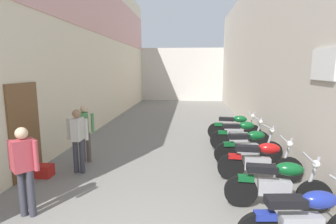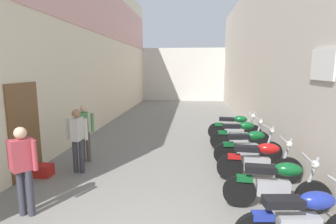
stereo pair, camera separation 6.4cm
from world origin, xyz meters
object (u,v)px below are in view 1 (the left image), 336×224
(pedestrian_by_doorway, at_px, (24,165))
(plastic_crate, at_px, (43,171))
(motorcycle_sixth, at_px, (235,127))
(pedestrian_further_down, at_px, (85,129))
(motorcycle_fourth, at_px, (249,146))
(motorcycle_nearest, at_px, (305,219))
(pedestrian_mid_alley, at_px, (78,136))
(motorcycle_second, at_px, (278,183))
(motorcycle_third, at_px, (260,160))
(motorcycle_fifth, at_px, (240,134))

(pedestrian_by_doorway, bearing_deg, plastic_crate, 112.57)
(plastic_crate, bearing_deg, motorcycle_sixth, 35.54)
(pedestrian_further_down, bearing_deg, motorcycle_fourth, 2.73)
(motorcycle_nearest, height_order, plastic_crate, motorcycle_nearest)
(pedestrian_mid_alley, height_order, plastic_crate, pedestrian_mid_alley)
(motorcycle_second, relative_size, pedestrian_mid_alley, 1.18)
(pedestrian_mid_alley, height_order, pedestrian_further_down, same)
(motorcycle_third, height_order, pedestrian_further_down, pedestrian_further_down)
(motorcycle_nearest, distance_m, pedestrian_by_doorway, 4.40)
(motorcycle_fourth, bearing_deg, motorcycle_second, -90.00)
(motorcycle_nearest, relative_size, pedestrian_mid_alley, 1.18)
(motorcycle_third, height_order, plastic_crate, motorcycle_third)
(motorcycle_sixth, xyz_separation_m, pedestrian_by_doorway, (-4.35, -5.21, 0.42))
(motorcycle_second, height_order, motorcycle_fourth, same)
(motorcycle_second, relative_size, pedestrian_by_doorway, 1.18)
(motorcycle_fourth, relative_size, pedestrian_by_doorway, 1.17)
(motorcycle_sixth, bearing_deg, pedestrian_further_down, -149.94)
(motorcycle_third, bearing_deg, motorcycle_fourth, 90.00)
(pedestrian_mid_alley, bearing_deg, pedestrian_by_doorway, -92.81)
(motorcycle_sixth, distance_m, pedestrian_further_down, 5.08)
(motorcycle_nearest, height_order, motorcycle_fifth, same)
(motorcycle_fourth, bearing_deg, motorcycle_sixth, 90.00)
(motorcycle_nearest, distance_m, plastic_crate, 5.49)
(motorcycle_nearest, xyz_separation_m, pedestrian_further_down, (-4.38, 3.24, 0.42))
(motorcycle_second, height_order, plastic_crate, motorcycle_second)
(motorcycle_sixth, height_order, pedestrian_by_doorway, pedestrian_by_doorway)
(motorcycle_nearest, bearing_deg, motorcycle_fifth, 90.00)
(motorcycle_second, distance_m, pedestrian_mid_alley, 4.49)
(motorcycle_nearest, relative_size, motorcycle_fifth, 1.00)
(motorcycle_third, bearing_deg, pedestrian_by_doorway, -157.81)
(pedestrian_further_down, relative_size, plastic_crate, 3.57)
(motorcycle_second, bearing_deg, pedestrian_further_down, 154.27)
(motorcycle_third, bearing_deg, pedestrian_further_down, 168.40)
(motorcycle_nearest, relative_size, motorcycle_sixth, 1.00)
(motorcycle_nearest, xyz_separation_m, motorcycle_second, (0.00, 1.13, 0.00))
(motorcycle_fourth, bearing_deg, pedestrian_further_down, -177.27)
(motorcycle_fourth, bearing_deg, plastic_crate, -165.92)
(motorcycle_third, relative_size, pedestrian_further_down, 1.18)
(motorcycle_nearest, distance_m, pedestrian_mid_alley, 4.95)
(motorcycle_second, height_order, motorcycle_third, same)
(motorcycle_fourth, distance_m, pedestrian_further_down, 4.41)
(motorcycle_second, distance_m, motorcycle_third, 1.21)
(motorcycle_third, height_order, motorcycle_sixth, same)
(motorcycle_second, height_order, pedestrian_mid_alley, pedestrian_mid_alley)
(motorcycle_nearest, bearing_deg, pedestrian_further_down, 143.52)
(motorcycle_third, distance_m, motorcycle_fourth, 1.11)
(motorcycle_sixth, bearing_deg, motorcycle_fifth, -90.00)
(pedestrian_further_down, xyz_separation_m, plastic_crate, (-0.64, -1.05, -0.78))
(motorcycle_sixth, relative_size, pedestrian_further_down, 1.17)
(motorcycle_sixth, relative_size, plastic_crate, 4.19)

